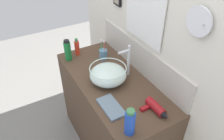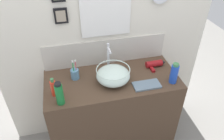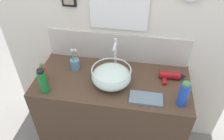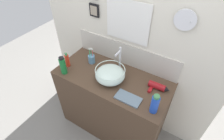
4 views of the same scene
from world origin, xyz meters
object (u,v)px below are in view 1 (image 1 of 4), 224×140
object	(u,v)px
hair_drier	(156,108)
toothbrush_cup	(103,54)
glass_bowl_sink	(108,74)
faucet	(127,59)
hand_towel	(111,107)
lotion_bottle	(130,122)
spray_bottle	(68,51)
shampoo_bottle	(77,47)

from	to	relation	value
hair_drier	toothbrush_cup	distance (m)	0.77
glass_bowl_sink	hair_drier	xyz separation A→B (m)	(0.46, 0.13, -0.04)
faucet	hand_towel	distance (m)	0.44
faucet	hair_drier	xyz separation A→B (m)	(0.46, -0.05, -0.13)
lotion_bottle	spray_bottle	distance (m)	0.97
faucet	hair_drier	size ratio (longest dim) A/B	1.38
shampoo_bottle	hand_towel	distance (m)	0.78
toothbrush_cup	shampoo_bottle	xyz separation A→B (m)	(-0.19, -0.18, 0.03)
lotion_bottle	spray_bottle	bearing A→B (deg)	-177.82
hair_drier	toothbrush_cup	size ratio (longest dim) A/B	1.01
shampoo_bottle	lotion_bottle	bearing A→B (deg)	-3.94
hair_drier	spray_bottle	size ratio (longest dim) A/B	1.00
glass_bowl_sink	lotion_bottle	bearing A→B (deg)	-14.02
hand_towel	glass_bowl_sink	bearing A→B (deg)	155.48
faucet	lotion_bottle	world-z (taller)	faucet
shampoo_bottle	hair_drier	bearing A→B (deg)	11.13
toothbrush_cup	lotion_bottle	xyz separation A→B (m)	(0.83, -0.25, 0.04)
hand_towel	spray_bottle	bearing A→B (deg)	-176.81
faucet	lotion_bottle	distance (m)	0.60
faucet	hair_drier	bearing A→B (deg)	-6.38
spray_bottle	shampoo_bottle	world-z (taller)	spray_bottle
hair_drier	hand_towel	size ratio (longest dim) A/B	0.86
hair_drier	toothbrush_cup	xyz separation A→B (m)	(-0.77, -0.01, 0.02)
toothbrush_cup	lotion_bottle	bearing A→B (deg)	-16.92
faucet	hair_drier	distance (m)	0.48
glass_bowl_sink	hand_towel	size ratio (longest dim) A/B	1.26
spray_bottle	hand_towel	xyz separation A→B (m)	(0.73, 0.04, -0.09)
shampoo_bottle	toothbrush_cup	bearing A→B (deg)	44.46
glass_bowl_sink	faucet	bearing A→B (deg)	90.00
glass_bowl_sink	faucet	xyz separation A→B (m)	(-0.00, 0.18, 0.09)
hand_towel	hair_drier	bearing A→B (deg)	54.34
faucet	hand_towel	xyz separation A→B (m)	(0.27, -0.31, -0.15)
hand_towel	shampoo_bottle	bearing A→B (deg)	175.12
glass_bowl_sink	hand_towel	xyz separation A→B (m)	(0.27, -0.12, -0.06)
glass_bowl_sink	shampoo_bottle	distance (m)	0.51
toothbrush_cup	hair_drier	bearing A→B (deg)	0.43
hair_drier	faucet	bearing A→B (deg)	173.62
glass_bowl_sink	shampoo_bottle	xyz separation A→B (m)	(-0.50, -0.06, 0.00)
glass_bowl_sink	toothbrush_cup	distance (m)	0.34
glass_bowl_sink	hair_drier	distance (m)	0.48
toothbrush_cup	hand_towel	world-z (taller)	toothbrush_cup
hair_drier	lotion_bottle	distance (m)	0.27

